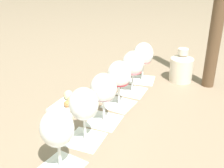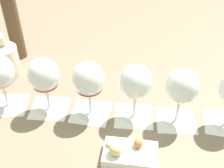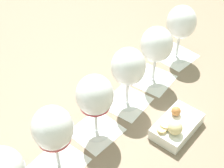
# 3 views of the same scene
# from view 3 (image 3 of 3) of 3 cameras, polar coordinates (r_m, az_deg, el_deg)

# --- Properties ---
(ground_plane) EXTENTS (8.00, 8.00, 0.00)m
(ground_plane) POSITION_cam_3_polar(r_m,az_deg,el_deg) (0.92, -0.31, -5.53)
(ground_plane) COLOR #7F6B56
(tasting_card_1) EXTENTS (0.14, 0.13, 0.00)m
(tasting_card_1) POSITION_cam_3_polar(r_m,az_deg,el_deg) (0.83, -8.82, -12.97)
(tasting_card_1) COLOR white
(tasting_card_1) RESTS_ON ground_plane
(tasting_card_2) EXTENTS (0.15, 0.14, 0.00)m
(tasting_card_2) POSITION_cam_3_polar(r_m,az_deg,el_deg) (0.88, -2.61, -7.83)
(tasting_card_2) COLOR white
(tasting_card_2) RESTS_ON ground_plane
(tasting_card_3) EXTENTS (0.14, 0.13, 0.00)m
(tasting_card_3) POSITION_cam_3_polar(r_m,az_deg,el_deg) (0.95, 2.49, -3.06)
(tasting_card_3) COLOR white
(tasting_card_3) RESTS_ON ground_plane
(tasting_card_4) EXTENTS (0.14, 0.13, 0.00)m
(tasting_card_4) POSITION_cam_3_polar(r_m,az_deg,el_deg) (1.03, 6.81, 0.73)
(tasting_card_4) COLOR white
(tasting_card_4) RESTS_ON ground_plane
(tasting_card_5) EXTENTS (0.15, 0.14, 0.00)m
(tasting_card_5) POSITION_cam_3_polar(r_m,az_deg,el_deg) (1.13, 10.61, 4.54)
(tasting_card_5) COLOR white
(tasting_card_5) RESTS_ON ground_plane
(wine_glass_1) EXTENTS (0.09, 0.09, 0.18)m
(wine_glass_1) POSITION_cam_3_polar(r_m,az_deg,el_deg) (0.74, -9.80, -7.59)
(wine_glass_1) COLOR white
(wine_glass_1) RESTS_ON tasting_card_1
(wine_glass_2) EXTENTS (0.09, 0.09, 0.18)m
(wine_glass_2) POSITION_cam_3_polar(r_m,az_deg,el_deg) (0.79, -2.88, -2.25)
(wine_glass_2) COLOR white
(wine_glass_2) RESTS_ON tasting_card_2
(wine_glass_3) EXTENTS (0.09, 0.09, 0.18)m
(wine_glass_3) POSITION_cam_3_polar(r_m,az_deg,el_deg) (0.87, 2.72, 2.49)
(wine_glass_3) COLOR white
(wine_glass_3) RESTS_ON tasting_card_3
(wine_glass_4) EXTENTS (0.09, 0.09, 0.18)m
(wine_glass_4) POSITION_cam_3_polar(r_m,az_deg,el_deg) (0.95, 7.38, 6.13)
(wine_glass_4) COLOR white
(wine_glass_4) RESTS_ON tasting_card_4
(wine_glass_5) EXTENTS (0.09, 0.09, 0.18)m
(wine_glass_5) POSITION_cam_3_polar(r_m,az_deg,el_deg) (1.06, 11.42, 9.67)
(wine_glass_5) COLOR white
(wine_glass_5) RESTS_ON tasting_card_5
(snack_dish) EXTENTS (0.16, 0.12, 0.07)m
(snack_dish) POSITION_cam_3_polar(r_m,az_deg,el_deg) (0.88, 10.61, -6.82)
(snack_dish) COLOR white
(snack_dish) RESTS_ON ground_plane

